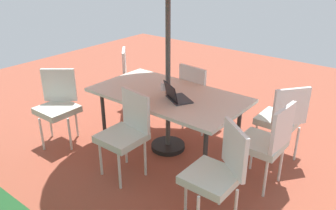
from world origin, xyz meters
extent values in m
cube|color=#9E4C38|center=(0.00, 0.00, -0.01)|extent=(10.00, 10.00, 0.02)
cube|color=silver|center=(0.00, 0.00, 0.76)|extent=(1.91, 1.05, 0.04)
cylinder|color=#333333|center=(-0.80, -0.37, 0.37)|extent=(0.05, 0.05, 0.74)
cylinder|color=#333333|center=(0.80, -0.37, 0.37)|extent=(0.05, 0.05, 0.74)
cylinder|color=#333333|center=(-0.80, 0.37, 0.37)|extent=(0.05, 0.05, 0.74)
cylinder|color=#333333|center=(0.80, 0.37, 0.37)|extent=(0.05, 0.05, 0.74)
cylinder|color=#4C4C4C|center=(0.00, 0.00, 1.26)|extent=(0.06, 0.06, 2.53)
cylinder|color=black|center=(0.00, 0.00, 0.03)|extent=(0.44, 0.44, 0.06)
cube|color=silver|center=(0.03, 0.79, 0.49)|extent=(0.46, 0.46, 0.08)
cube|color=white|center=(0.00, 0.58, 0.76)|extent=(0.44, 0.10, 0.45)
cylinder|color=white|center=(0.23, 0.94, 0.23)|extent=(0.03, 0.03, 0.45)
cylinder|color=white|center=(-0.12, 0.99, 0.23)|extent=(0.03, 0.03, 0.45)
cylinder|color=white|center=(0.19, 0.58, 0.23)|extent=(0.03, 0.03, 0.45)
cylinder|color=white|center=(-0.17, 0.63, 0.23)|extent=(0.03, 0.03, 0.45)
cube|color=silver|center=(-1.14, 0.80, 0.49)|extent=(0.46, 0.46, 0.08)
cube|color=white|center=(-1.26, 0.63, 0.76)|extent=(0.37, 0.30, 0.45)
cylinder|color=white|center=(-0.89, 0.83, 0.23)|extent=(0.03, 0.03, 0.45)
cylinder|color=white|center=(-1.10, 0.55, 0.23)|extent=(0.03, 0.03, 0.45)
cylinder|color=white|center=(-1.39, 0.76, 0.23)|extent=(0.03, 0.03, 0.45)
cube|color=silver|center=(-1.23, -0.05, 0.49)|extent=(0.46, 0.46, 0.08)
cube|color=white|center=(-1.44, -0.04, 0.76)|extent=(0.07, 0.44, 0.45)
cylinder|color=white|center=(-1.06, -0.24, 0.23)|extent=(0.03, 0.03, 0.45)
cylinder|color=white|center=(-1.04, 0.12, 0.23)|extent=(0.03, 0.03, 0.45)
cylinder|color=white|center=(-1.42, -0.22, 0.23)|extent=(0.03, 0.03, 0.45)
cylinder|color=white|center=(-1.40, 0.14, 0.23)|extent=(0.03, 0.03, 0.45)
cube|color=silver|center=(1.22, 0.79, 0.49)|extent=(0.46, 0.46, 0.08)
cube|color=white|center=(1.35, 0.63, 0.76)|extent=(0.37, 0.31, 0.45)
cylinder|color=white|center=(1.25, 1.04, 0.23)|extent=(0.03, 0.03, 0.45)
cylinder|color=white|center=(0.97, 0.82, 0.23)|extent=(0.03, 0.03, 0.45)
cylinder|color=white|center=(1.47, 0.76, 0.23)|extent=(0.03, 0.03, 0.45)
cylinder|color=white|center=(1.19, 0.54, 0.23)|extent=(0.03, 0.03, 0.45)
cube|color=silver|center=(-1.15, -0.72, 0.49)|extent=(0.46, 0.46, 0.08)
cube|color=white|center=(-1.32, -0.59, 0.76)|extent=(0.30, 0.37, 0.45)
cylinder|color=white|center=(-1.12, -0.97, 0.23)|extent=(0.03, 0.03, 0.45)
cylinder|color=white|center=(-0.90, -0.69, 0.23)|extent=(0.03, 0.03, 0.45)
cylinder|color=white|center=(-1.41, -0.75, 0.23)|extent=(0.03, 0.03, 0.45)
cylinder|color=white|center=(-1.19, -0.47, 0.23)|extent=(0.03, 0.03, 0.45)
cube|color=silver|center=(0.00, -0.75, 0.49)|extent=(0.46, 0.46, 0.08)
cube|color=white|center=(0.02, -0.54, 0.76)|extent=(0.44, 0.08, 0.45)
cylinder|color=white|center=(-0.20, -0.92, 0.23)|extent=(0.03, 0.03, 0.45)
cylinder|color=white|center=(0.16, -0.95, 0.23)|extent=(0.03, 0.03, 0.45)
cylinder|color=white|center=(-0.17, -0.56, 0.23)|extent=(0.03, 0.03, 0.45)
cylinder|color=white|center=(0.19, -0.59, 0.23)|extent=(0.03, 0.03, 0.45)
cube|color=silver|center=(1.20, -0.74, 0.49)|extent=(0.46, 0.46, 0.08)
cube|color=white|center=(1.35, -0.59, 0.76)|extent=(0.33, 0.35, 0.45)
cylinder|color=white|center=(0.95, -0.73, 0.23)|extent=(0.03, 0.03, 0.45)
cylinder|color=white|center=(1.19, -0.99, 0.23)|extent=(0.03, 0.03, 0.45)
cylinder|color=white|center=(1.21, -0.48, 0.23)|extent=(0.03, 0.03, 0.45)
cylinder|color=white|center=(1.46, -0.74, 0.23)|extent=(0.03, 0.03, 0.45)
cube|color=#2D2D33|center=(-0.23, 0.07, 0.78)|extent=(0.39, 0.35, 0.02)
cube|color=black|center=(-0.17, 0.17, 0.89)|extent=(0.31, 0.20, 0.20)
cylinder|color=white|center=(0.12, -0.06, 0.83)|extent=(0.08, 0.08, 0.10)
camera|label=1|loc=(-2.45, 3.08, 2.37)|focal=36.89mm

